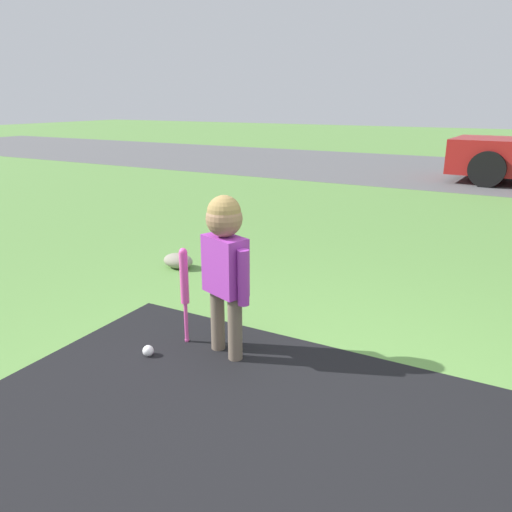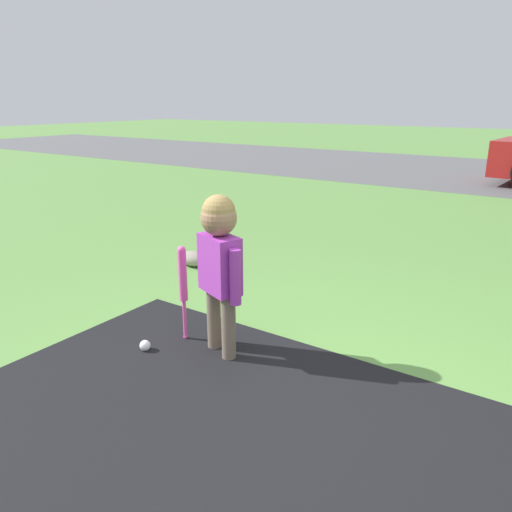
# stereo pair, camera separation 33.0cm
# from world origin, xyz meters

# --- Properties ---
(ground_plane) EXTENTS (60.00, 60.00, 0.00)m
(ground_plane) POSITION_xyz_m (0.00, 0.00, 0.00)
(ground_plane) COLOR #5B8C42
(child) EXTENTS (0.41, 0.25, 1.05)m
(child) POSITION_xyz_m (-0.89, 0.59, 0.68)
(child) COLOR #6B5B4C
(child) RESTS_ON ground
(baseball_bat) EXTENTS (0.06, 0.06, 0.67)m
(baseball_bat) POSITION_xyz_m (-1.22, 0.60, 0.44)
(baseball_bat) COLOR #E54CA5
(baseball_bat) RESTS_ON ground
(sports_ball) EXTENTS (0.07, 0.07, 0.07)m
(sports_ball) POSITION_xyz_m (-1.32, 0.32, 0.04)
(sports_ball) COLOR white
(sports_ball) RESTS_ON ground
(edging_rock) EXTENTS (0.31, 0.22, 0.14)m
(edging_rock) POSITION_xyz_m (-2.24, 1.85, 0.07)
(edging_rock) COLOR gray
(edging_rock) RESTS_ON ground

